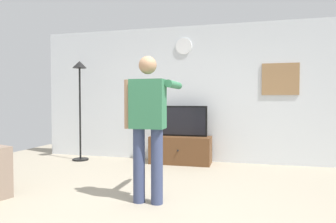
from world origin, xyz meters
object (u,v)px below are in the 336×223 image
(tv_stand, at_px, (181,150))
(television, at_px, (181,121))
(framed_picture, at_px, (280,79))
(floor_lamp, at_px, (80,90))
(wall_clock, at_px, (184,46))
(person_standing_nearer_lamp, at_px, (148,120))

(tv_stand, height_order, television, television)
(framed_picture, height_order, floor_lamp, floor_lamp)
(wall_clock, distance_m, person_standing_nearer_lamp, 2.89)
(person_standing_nearer_lamp, bearing_deg, floor_lamp, 135.50)
(wall_clock, distance_m, framed_picture, 1.96)
(tv_stand, distance_m, wall_clock, 2.06)
(television, bearing_deg, framed_picture, 7.74)
(television, distance_m, floor_lamp, 2.15)
(framed_picture, relative_size, person_standing_nearer_lamp, 0.38)
(television, xyz_separation_m, wall_clock, (0.00, 0.24, 1.48))
(tv_stand, height_order, floor_lamp, floor_lamp)
(tv_stand, xyz_separation_m, framed_picture, (1.83, 0.30, 1.35))
(floor_lamp, bearing_deg, television, 6.78)
(tv_stand, bearing_deg, television, 90.00)
(television, distance_m, framed_picture, 2.01)
(floor_lamp, relative_size, person_standing_nearer_lamp, 1.16)
(framed_picture, xyz_separation_m, floor_lamp, (-3.87, -0.49, -0.18))
(floor_lamp, height_order, person_standing_nearer_lamp, floor_lamp)
(tv_stand, bearing_deg, floor_lamp, -174.52)
(television, bearing_deg, tv_stand, -90.00)
(floor_lamp, xyz_separation_m, person_standing_nearer_lamp, (2.12, -2.09, -0.46))
(framed_picture, bearing_deg, tv_stand, -170.84)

